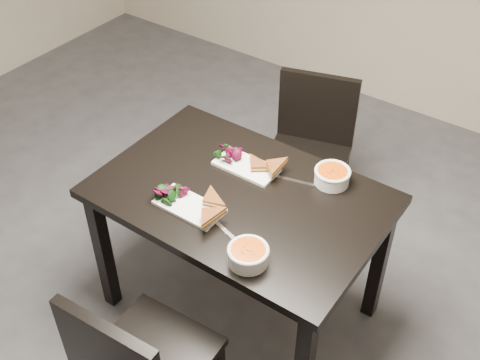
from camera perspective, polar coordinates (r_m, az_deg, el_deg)
The scene contains 13 objects.
ground at distance 3.03m, azimuth -9.24°, elevation -13.09°, with size 5.00×5.00×0.00m, color #47474C.
table at distance 2.56m, azimuth -0.00°, elevation -2.89°, with size 1.20×0.80×0.75m.
chair_far at distance 3.22m, azimuth 6.75°, elevation 3.38°, with size 0.52×0.52×0.85m.
plate_near at distance 2.43m, azimuth -4.87°, elevation -2.55°, with size 0.28×0.14×0.01m, color white.
sandwich_near at distance 2.39m, azimuth -3.47°, elevation -2.43°, with size 0.14×0.11×0.05m, color #9B5120, non-canonical shape.
salad_near at distance 2.46m, azimuth -6.71°, elevation -1.18°, with size 0.09×0.08×0.04m, color black, non-canonical shape.
soup_bowl_near at distance 2.19m, azimuth 0.79°, elevation -7.12°, with size 0.16×0.16×0.07m.
cutlery_near at distance 2.31m, azimuth -1.00°, elevation -5.26°, with size 0.18×0.02×0.00m, color silver.
plate_far at distance 2.62m, azimuth 0.61°, elevation 1.30°, with size 0.28×0.14×0.01m, color white.
sandwich_far at distance 2.56m, azimuth 1.61°, elevation 1.13°, with size 0.14×0.11×0.05m, color #9B5120, non-canonical shape.
salad_far at distance 2.65m, azimuth -1.17°, elevation 2.53°, with size 0.09×0.08×0.04m, color black, non-canonical shape.
soup_bowl_far at distance 2.55m, azimuth 8.81°, elevation 0.44°, with size 0.16×0.16×0.07m.
cutlery_far at distance 2.56m, azimuth 5.21°, elevation -0.05°, with size 0.18×0.02×0.00m, color silver.
Camera 1 is at (1.41, -1.18, 2.40)m, focal length 44.61 mm.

